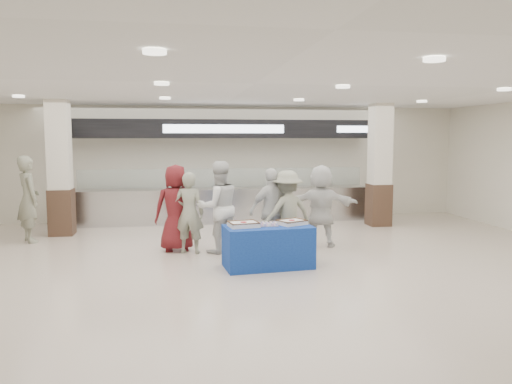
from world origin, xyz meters
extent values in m
plane|color=beige|center=(0.00, 0.00, 0.00)|extent=(14.00, 14.00, 0.00)
cube|color=#B5B7BC|center=(0.00, 5.40, 0.45)|extent=(8.00, 0.80, 0.90)
cube|color=#B5B7BC|center=(0.00, 5.40, 0.92)|extent=(8.00, 0.85, 0.04)
cube|color=white|center=(0.00, 5.10, 1.25)|extent=(7.60, 0.02, 0.50)
cube|color=black|center=(0.00, 5.40, 2.55)|extent=(8.40, 0.70, 0.50)
cube|color=white|center=(0.00, 5.04, 2.55)|extent=(3.20, 0.03, 0.22)
cube|color=white|center=(3.80, 5.04, 2.55)|extent=(1.40, 0.03, 0.18)
cube|color=#382519|center=(-4.00, 4.20, 0.55)|extent=(0.55, 0.55, 1.10)
cube|color=silver|center=(-4.00, 4.20, 2.15)|extent=(0.50, 0.50, 2.10)
cube|color=#382519|center=(4.00, 4.20, 0.55)|extent=(0.55, 0.55, 1.10)
cube|color=silver|center=(4.00, 4.20, 2.15)|extent=(0.50, 0.50, 2.10)
cube|color=#163C97|center=(0.31, 0.44, 0.38)|extent=(1.62, 0.92, 0.75)
cube|color=white|center=(-0.13, 0.44, 0.79)|extent=(0.56, 0.46, 0.08)
cube|color=#452813|center=(-0.13, 0.44, 0.84)|extent=(0.56, 0.46, 0.02)
cylinder|color=#AA1821|center=(-0.13, 0.44, 0.83)|extent=(0.13, 0.13, 0.01)
cube|color=white|center=(0.76, 0.53, 0.79)|extent=(0.58, 0.53, 0.07)
cube|color=#452813|center=(0.76, 0.53, 0.84)|extent=(0.58, 0.53, 0.02)
cylinder|color=#AA1821|center=(0.76, 0.53, 0.83)|extent=(0.14, 0.14, 0.01)
cube|color=#A8A8AD|center=(0.31, 0.47, 0.76)|extent=(0.36, 0.27, 0.01)
imported|color=maroon|center=(-1.30, 2.03, 0.89)|extent=(0.91, 0.62, 1.78)
imported|color=gray|center=(-1.05, 1.78, 0.82)|extent=(0.69, 0.56, 1.64)
imported|color=white|center=(-0.46, 1.77, 0.93)|extent=(1.05, 0.91, 1.85)
imported|color=white|center=(0.61, 1.58, 0.86)|extent=(1.08, 0.69, 1.71)
imported|color=gray|center=(0.89, 1.46, 0.83)|extent=(1.22, 0.93, 1.67)
imported|color=white|center=(1.74, 1.98, 0.87)|extent=(1.69, 0.82, 1.75)
imported|color=gray|center=(-4.53, 3.46, 0.96)|extent=(0.76, 0.84, 1.93)
camera|label=1|loc=(-1.33, -8.18, 2.32)|focal=35.00mm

